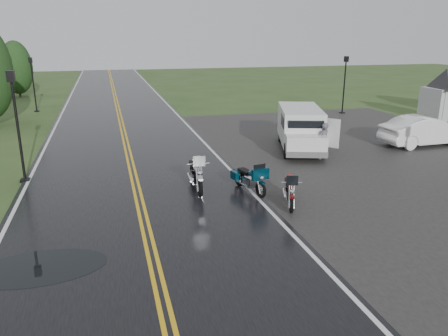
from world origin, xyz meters
name	(u,v)px	position (x,y,z in m)	size (l,w,h in m)	color
ground	(146,230)	(0.00, 0.00, 0.00)	(120.00, 120.00, 0.00)	#2D471E
road	(126,145)	(0.00, 10.00, 0.02)	(8.00, 100.00, 0.04)	black
parking_pad	(383,156)	(11.00, 5.00, 0.01)	(14.00, 24.00, 0.03)	black
visitor_center	(445,81)	(20.00, 12.00, 2.40)	(16.00, 10.00, 4.80)	#A8AAAD
motorcycle_red	(292,197)	(4.35, -0.04, 0.57)	(0.70, 1.93, 1.14)	#51090A
motorcycle_teal	(261,183)	(3.89, 1.39, 0.57)	(0.71, 1.94, 1.15)	#042836
motorcycle_silver	(200,179)	(1.98, 2.02, 0.68)	(0.84, 2.30, 1.36)	#A6AAAE
van_white	(287,137)	(6.67, 5.79, 0.99)	(1.89, 5.05, 1.98)	silver
person_at_van	(323,142)	(8.12, 5.25, 0.80)	(0.58, 0.38, 1.60)	#4E4E53
sedan_white	(425,131)	(14.09, 6.25, 0.72)	(1.52, 4.37, 1.44)	silver
lamp_post_near_left	(18,127)	(-3.93, 5.44, 2.05)	(0.35, 0.35, 4.09)	black
lamp_post_far_left	(34,85)	(-5.60, 21.86, 1.89)	(0.32, 0.32, 3.79)	black
lamp_post_far_right	(344,85)	(14.95, 15.54, 1.95)	(0.33, 0.33, 3.90)	black
tree_left_far	(17,73)	(-8.01, 30.29, 2.05)	(2.66, 2.66, 4.10)	#1E3D19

